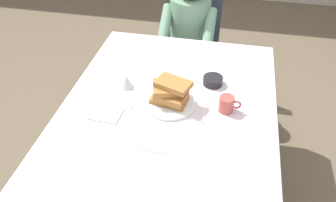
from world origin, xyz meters
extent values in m
plane|color=brown|center=(0.00, 0.00, 0.00)|extent=(14.00, 14.00, 0.00)
cube|color=silver|center=(0.00, 0.00, 0.72)|extent=(1.10, 1.50, 0.04)
cube|color=silver|center=(0.00, 0.76, 0.61)|extent=(1.10, 0.01, 0.18)
cube|color=silver|center=(-0.56, 0.00, 0.61)|extent=(0.01, 1.50, 0.18)
cube|color=silver|center=(0.56, 0.00, 0.61)|extent=(0.01, 1.50, 0.18)
cylinder|color=brown|center=(-0.47, 0.67, 0.35)|extent=(0.07, 0.07, 0.70)
cylinder|color=brown|center=(0.47, 0.67, 0.35)|extent=(0.07, 0.07, 0.70)
cube|color=#384251|center=(-0.04, 1.07, 0.42)|extent=(0.44, 0.44, 0.05)
cube|color=#384251|center=(-0.04, 1.27, 0.69)|extent=(0.44, 0.06, 0.48)
cylinder|color=#2D2319|center=(0.14, 0.89, 0.20)|extent=(0.04, 0.04, 0.40)
cylinder|color=#2D2319|center=(-0.22, 0.89, 0.20)|extent=(0.04, 0.04, 0.40)
cylinder|color=#2D2319|center=(0.14, 1.25, 0.20)|extent=(0.04, 0.04, 0.40)
cylinder|color=#2D2319|center=(-0.22, 1.25, 0.20)|extent=(0.04, 0.04, 0.40)
cylinder|color=gray|center=(-0.04, 1.05, 0.68)|extent=(0.30, 0.30, 0.46)
cylinder|color=gray|center=(0.12, 0.91, 0.75)|extent=(0.08, 0.29, 0.23)
cylinder|color=gray|center=(-0.20, 0.91, 0.75)|extent=(0.08, 0.29, 0.23)
cylinder|color=#383D51|center=(0.04, 0.87, 0.23)|extent=(0.10, 0.10, 0.45)
cylinder|color=#383D51|center=(-0.12, 0.87, 0.23)|extent=(0.10, 0.10, 0.45)
cylinder|color=white|center=(0.00, 0.06, 0.75)|extent=(0.28, 0.28, 0.02)
cube|color=#A36B33|center=(0.00, 0.06, 0.77)|extent=(0.20, 0.14, 0.03)
cube|color=#A36B33|center=(0.01, 0.05, 0.80)|extent=(0.18, 0.15, 0.03)
cube|color=#A36B33|center=(-0.01, 0.07, 0.83)|extent=(0.18, 0.17, 0.03)
cube|color=#A36B33|center=(0.02, 0.07, 0.86)|extent=(0.20, 0.16, 0.03)
cylinder|color=#B24C42|center=(0.29, 0.06, 0.78)|extent=(0.08, 0.08, 0.08)
torus|color=#B24C42|center=(0.34, 0.06, 0.79)|extent=(0.05, 0.01, 0.05)
cylinder|color=black|center=(0.20, 0.28, 0.76)|extent=(0.11, 0.11, 0.04)
cone|color=silver|center=(-0.26, 0.15, 0.78)|extent=(0.08, 0.08, 0.07)
cube|color=silver|center=(-0.19, 0.04, 0.74)|extent=(0.02, 0.18, 0.00)
cube|color=silver|center=(0.19, 0.04, 0.74)|extent=(0.03, 0.20, 0.00)
cube|color=silver|center=(-0.03, -0.28, 0.74)|extent=(0.15, 0.02, 0.00)
cube|color=white|center=(-0.30, -0.09, 0.74)|extent=(0.18, 0.13, 0.01)
camera|label=1|loc=(0.27, -1.27, 1.88)|focal=36.25mm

